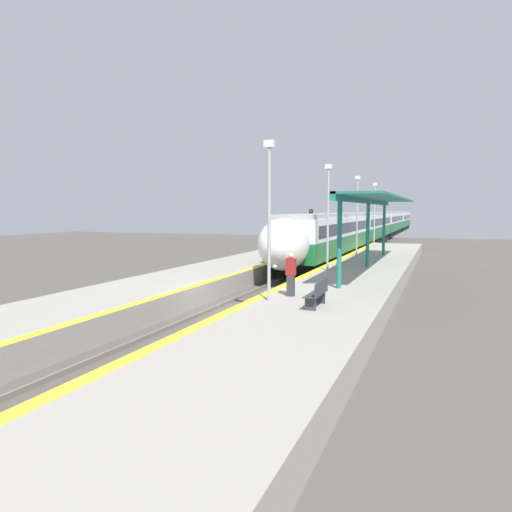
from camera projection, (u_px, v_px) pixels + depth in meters
The scene contains 14 objects.
ground_plane at pixel (232, 310), 20.79m from camera, with size 120.00×120.00×0.00m, color #4C4742.
rail_left at pixel (216, 307), 21.03m from camera, with size 0.08×90.00×0.15m, color slate.
rail_right at pixel (248, 309), 20.53m from camera, with size 0.08×90.00×0.15m, color slate.
train at pixel (379, 224), 68.09m from camera, with size 2.84×91.54×3.91m.
platform_right at pixel (325, 306), 19.37m from camera, with size 4.71×64.00×0.92m.
platform_left at pixel (154, 294), 22.07m from camera, with size 4.39×64.00×0.92m.
platform_bench at pixel (318, 293), 16.67m from camera, with size 0.44×1.78×0.89m.
person_waiting at pixel (291, 274), 18.74m from camera, with size 0.36×0.22×1.65m.
railway_signal at pixel (311, 229), 40.45m from camera, with size 0.28×0.28×4.24m.
lamppost_near at pixel (269, 210), 17.62m from camera, with size 0.36×0.20×5.67m.
lamppost_mid at pixel (328, 210), 26.65m from camera, with size 0.36×0.20×5.67m.
lamppost_far at pixel (357, 210), 35.68m from camera, with size 0.36×0.20×5.67m.
lamppost_farthest at pixel (375, 210), 44.71m from camera, with size 0.36×0.20×5.67m.
station_canopy at pixel (379, 202), 27.95m from camera, with size 2.02×19.59×3.97m.
Camera 1 is at (8.12, -18.84, 4.14)m, focal length 35.00 mm.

